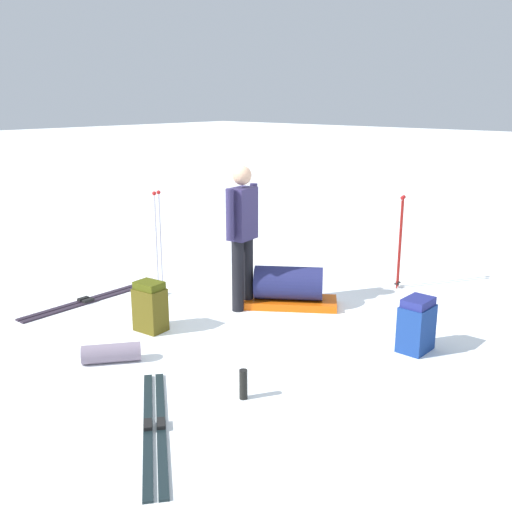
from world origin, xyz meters
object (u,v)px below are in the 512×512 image
(ski_pair_near, at_px, (155,427))
(ski_pair_far, at_px, (86,301))
(thermos_bottle, at_px, (243,384))
(sleeping_mat_rolled, at_px, (111,353))
(backpack_bright, at_px, (416,325))
(ski_poles_planted_far, at_px, (158,239))
(gear_sled, at_px, (288,288))
(ski_poles_planted_near, at_px, (400,237))
(backpack_large_dark, at_px, (150,307))
(skier_standing, at_px, (242,230))

(ski_pair_near, bearing_deg, ski_pair_far, -113.65)
(thermos_bottle, bearing_deg, sleeping_mat_rolled, -77.62)
(backpack_bright, distance_m, ski_poles_planted_far, 3.31)
(ski_pair_near, bearing_deg, gear_sled, -161.51)
(ski_pair_near, height_order, ski_pair_far, same)
(ski_poles_planted_near, bearing_deg, ski_pair_near, 4.01)
(backpack_large_dark, height_order, thermos_bottle, backpack_large_dark)
(backpack_bright, distance_m, gear_sled, 1.77)
(ski_poles_planted_far, bearing_deg, thermos_bottle, 64.14)
(backpack_large_dark, xyz_separation_m, sleeping_mat_rolled, (0.75, 0.34, -0.18))
(sleeping_mat_rolled, bearing_deg, skier_standing, -177.74)
(skier_standing, bearing_deg, ski_pair_far, -54.40)
(thermos_bottle, bearing_deg, backpack_bright, 161.60)
(backpack_large_dark, bearing_deg, ski_poles_planted_near, 157.86)
(ski_poles_planted_far, bearing_deg, backpack_large_dark, 45.32)
(skier_standing, xyz_separation_m, ski_pair_near, (2.40, 1.30, -0.94))
(ski_pair_near, xyz_separation_m, thermos_bottle, (-0.79, 0.20, 0.12))
(skier_standing, relative_size, thermos_bottle, 6.54)
(ski_pair_far, distance_m, gear_sled, 2.50)
(gear_sled, bearing_deg, skier_standing, -40.64)
(gear_sled, bearing_deg, ski_poles_planted_near, 157.21)
(skier_standing, relative_size, sleeping_mat_rolled, 3.09)
(skier_standing, bearing_deg, sleeping_mat_rolled, 2.26)
(sleeping_mat_rolled, height_order, thermos_bottle, thermos_bottle)
(skier_standing, height_order, backpack_bright, skier_standing)
(ski_pair_far, height_order, thermos_bottle, thermos_bottle)
(ski_poles_planted_near, distance_m, ski_poles_planted_far, 3.11)
(gear_sled, xyz_separation_m, sleeping_mat_rolled, (2.35, -0.28, -0.13))
(ski_pair_near, distance_m, backpack_large_dark, 2.01)
(ski_poles_planted_far, relative_size, sleeping_mat_rolled, 2.44)
(skier_standing, bearing_deg, backpack_bright, 96.55)
(ski_pair_near, relative_size, backpack_large_dark, 2.69)
(ski_pair_near, distance_m, ski_poles_planted_far, 3.24)
(ski_pair_far, relative_size, thermos_bottle, 6.78)
(skier_standing, bearing_deg, ski_poles_planted_far, -72.21)
(backpack_large_dark, bearing_deg, ski_pair_far, -91.67)
(sleeping_mat_rolled, xyz_separation_m, thermos_bottle, (-0.31, 1.42, 0.04))
(ski_pair_near, distance_m, ski_poles_planted_near, 4.41)
(ski_pair_far, height_order, ski_poles_planted_near, ski_poles_planted_near)
(backpack_large_dark, height_order, ski_poles_planted_far, ski_poles_planted_far)
(skier_standing, xyz_separation_m, ski_poles_planted_far, (0.35, -1.10, -0.21))
(ski_poles_planted_far, distance_m, sleeping_mat_rolled, 2.07)
(ski_poles_planted_far, xyz_separation_m, gear_sled, (-0.77, 1.46, -0.52))
(backpack_large_dark, distance_m, ski_poles_planted_far, 1.26)
(ski_pair_far, relative_size, backpack_bright, 3.22)
(skier_standing, relative_size, ski_pair_far, 0.96)
(backpack_large_dark, height_order, ski_poles_planted_near, ski_poles_planted_near)
(ski_pair_far, bearing_deg, gear_sled, 128.63)
(backpack_bright, height_order, thermos_bottle, backpack_bright)
(ski_poles_planted_far, relative_size, gear_sled, 1.11)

